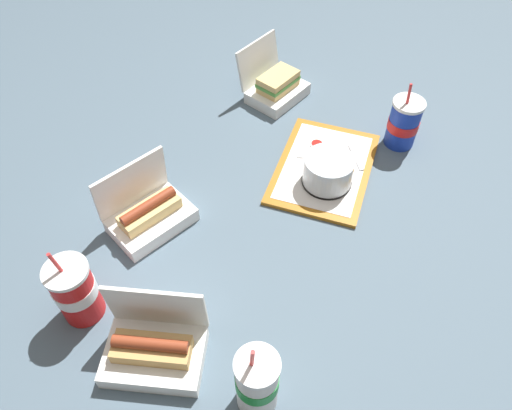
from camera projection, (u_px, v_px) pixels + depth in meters
name	position (u px, v px, depth m)	size (l,w,h in m)	color
ground_plane	(255.00, 222.00, 1.32)	(3.20, 3.20, 0.00)	#4C6070
food_tray	(324.00, 168.00, 1.43)	(0.42, 0.34, 0.01)	#A56619
cake_container	(328.00, 172.00, 1.36)	(0.14, 0.14, 0.09)	black
ketchup_cup	(317.00, 146.00, 1.46)	(0.04, 0.04, 0.02)	white
napkin_stack	(313.00, 146.00, 1.48)	(0.10, 0.10, 0.00)	white
plastic_fork	(356.00, 157.00, 1.45)	(0.11, 0.01, 0.01)	white
clamshell_hotdog_right	(149.00, 213.00, 1.28)	(0.23, 0.19, 0.17)	white
clamshell_sandwich_corner	(276.00, 86.00, 1.62)	(0.20, 0.19, 0.17)	white
clamshell_hotdog_left	(154.00, 348.00, 1.04)	(0.23, 0.25, 0.18)	white
soda_cup_left	(404.00, 123.00, 1.46)	(0.09, 0.09, 0.21)	#1938B7
soda_cup_right	(257.00, 382.00, 0.95)	(0.09, 0.09, 0.24)	white
soda_cup_center	(75.00, 291.00, 1.08)	(0.10, 0.10, 0.23)	red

